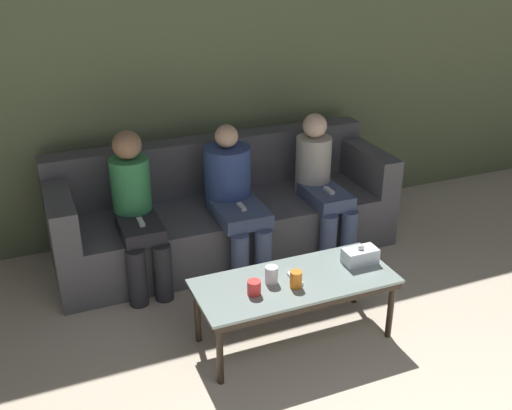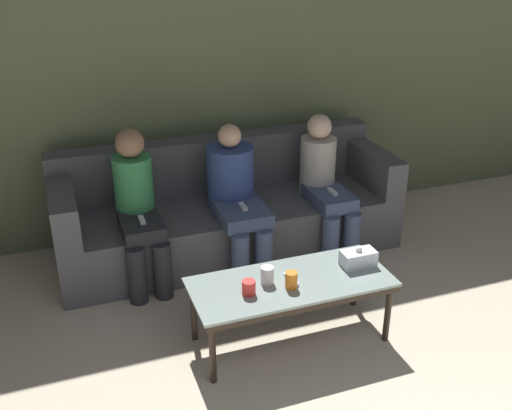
% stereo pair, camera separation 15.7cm
% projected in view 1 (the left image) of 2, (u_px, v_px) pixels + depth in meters
% --- Properties ---
extents(wall_back, '(12.00, 0.06, 2.60)m').
position_uv_depth(wall_back, '(200.00, 77.00, 4.80)').
color(wall_back, '#60704C').
rests_on(wall_back, ground_plane).
extents(couch, '(2.66, 0.87, 0.86)m').
position_uv_depth(couch, '(224.00, 213.00, 4.79)').
color(couch, '#515156').
rests_on(couch, ground_plane).
extents(coffee_table, '(1.24, 0.52, 0.44)m').
position_uv_depth(coffee_table, '(295.00, 286.00, 3.67)').
color(coffee_table, '#8C9E99').
rests_on(coffee_table, ground_plane).
extents(cup_near_left, '(0.08, 0.08, 0.09)m').
position_uv_depth(cup_near_left, '(254.00, 288.00, 3.49)').
color(cup_near_left, red).
rests_on(cup_near_left, coffee_table).
extents(cup_near_right, '(0.08, 0.08, 0.11)m').
position_uv_depth(cup_near_right, '(271.00, 275.00, 3.60)').
color(cup_near_right, silver).
rests_on(cup_near_right, coffee_table).
extents(cup_far_center, '(0.07, 0.07, 0.11)m').
position_uv_depth(cup_far_center, '(296.00, 279.00, 3.56)').
color(cup_far_center, orange).
rests_on(cup_far_center, coffee_table).
extents(tissue_box, '(0.22, 0.12, 0.13)m').
position_uv_depth(tissue_box, '(360.00, 256.00, 3.81)').
color(tissue_box, silver).
rests_on(tissue_box, coffee_table).
extents(game_remote, '(0.04, 0.15, 0.02)m').
position_uv_depth(game_remote, '(296.00, 278.00, 3.64)').
color(game_remote, white).
rests_on(game_remote, coffee_table).
extents(seated_person_left_end, '(0.31, 0.64, 1.12)m').
position_uv_depth(seated_person_left_end, '(136.00, 208.00, 4.23)').
color(seated_person_left_end, '#28282D').
rests_on(seated_person_left_end, ground_plane).
extents(seated_person_mid_left, '(0.35, 0.73, 1.08)m').
position_uv_depth(seated_person_mid_left, '(233.00, 193.00, 4.49)').
color(seated_person_mid_left, '#47567A').
rests_on(seated_person_mid_left, ground_plane).
extents(seated_person_mid_right, '(0.31, 0.67, 1.08)m').
position_uv_depth(seated_person_mid_right, '(320.00, 181.00, 4.74)').
color(seated_person_mid_right, '#47567A').
rests_on(seated_person_mid_right, ground_plane).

